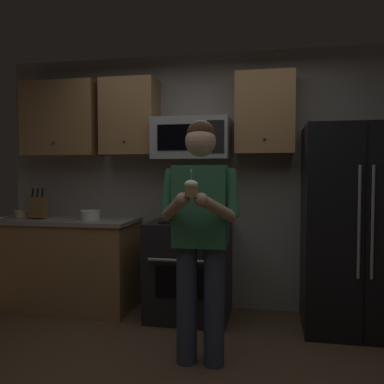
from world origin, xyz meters
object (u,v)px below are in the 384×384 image
Objects in this scene: microwave at (192,139)px; person at (200,228)px; cupcake at (191,188)px; oven_range at (189,269)px; refrigerator at (356,228)px; bowl_small_colored at (22,214)px; knife_block at (39,208)px; bowl_large_white at (90,215)px.

person is at bearing -75.73° from microwave.
person is at bearing 90.00° from cupcake.
microwave is 1.49m from cupcake.
microwave reaches higher than oven_range.
refrigerator reaches higher than person.
bowl_small_colored is 0.09× the size of person.
knife_block is 0.26m from bowl_small_colored.
bowl_small_colored is (-0.80, 0.05, -0.01)m from bowl_large_white.
oven_range is at bearing 1.07° from knife_block.
refrigerator is 5.63× the size of knife_block.
oven_range is 1.13m from person.
bowl_small_colored is at bearing 178.69° from refrigerator.
bowl_large_white is 0.11× the size of person.
person reaches higher than cupcake.
oven_range is 4.69× the size of bowl_large_white.
refrigerator is at bearing -6.03° from microwave.
person reaches higher than bowl_large_white.
microwave reaches higher than cupcake.
microwave is 1.32m from person.
refrigerator is 10.35× the size of cupcake.
refrigerator is 3.07m from knife_block.
oven_range is 1.67m from knife_block.
microwave is 1.27m from bowl_large_white.
knife_block is at bearing 179.81° from refrigerator.
knife_block is at bearing 153.29° from person.
bowl_large_white is (-2.51, 0.03, 0.07)m from refrigerator.
microwave is 1.72m from refrigerator.
refrigerator reaches higher than knife_block.
bowl_large_white is at bearing 179.41° from refrigerator.
refrigerator is 1.02× the size of person.
knife_block is (-1.57, -0.15, -0.69)m from microwave.
knife_block is 1.61× the size of bowl_large_white.
knife_block reaches higher than bowl_large_white.
microwave is at bearing 2.63° from bowl_small_colored.
microwave reaches higher than bowl_small_colored.
refrigerator is at bearing 45.40° from cupcake.
refrigerator reaches higher than cupcake.
microwave is at bearing 5.42° from knife_block.
microwave is at bearing 173.97° from refrigerator.
bowl_small_colored is 2.30m from person.
cupcake is at bearing -32.40° from bowl_small_colored.
cupcake is (0.27, -1.40, -0.43)m from microwave.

